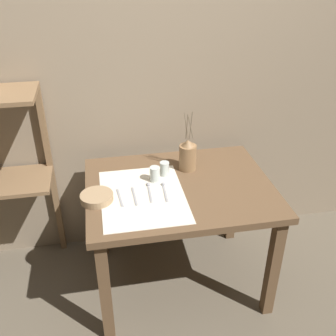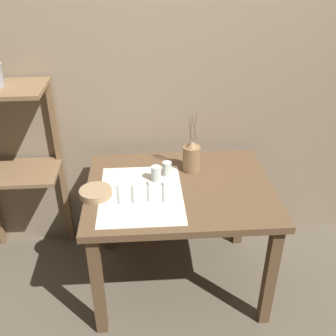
# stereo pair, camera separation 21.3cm
# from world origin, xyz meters

# --- Properties ---
(ground_plane) EXTENTS (12.00, 12.00, 0.00)m
(ground_plane) POSITION_xyz_m (0.00, 0.00, 0.00)
(ground_plane) COLOR brown
(stone_wall_back) EXTENTS (7.00, 0.06, 2.40)m
(stone_wall_back) POSITION_xyz_m (0.00, 0.52, 1.20)
(stone_wall_back) COLOR gray
(stone_wall_back) RESTS_ON ground_plane
(wooden_table) EXTENTS (1.04, 0.81, 0.72)m
(wooden_table) POSITION_xyz_m (0.00, 0.00, 0.62)
(wooden_table) COLOR brown
(wooden_table) RESTS_ON ground_plane
(wooden_shelf_unit) EXTENTS (0.53, 0.34, 1.22)m
(wooden_shelf_unit) POSITION_xyz_m (-0.99, 0.34, 0.85)
(wooden_shelf_unit) COLOR brown
(wooden_shelf_unit) RESTS_ON ground_plane
(linen_cloth) EXTENTS (0.45, 0.58, 0.00)m
(linen_cloth) POSITION_xyz_m (-0.22, -0.07, 0.72)
(linen_cloth) COLOR beige
(linen_cloth) RESTS_ON wooden_table
(pitcher_with_flowers) EXTENTS (0.10, 0.10, 0.36)m
(pitcher_with_flowers) POSITION_xyz_m (0.08, 0.17, 0.81)
(pitcher_with_flowers) COLOR olive
(pitcher_with_flowers) RESTS_ON wooden_table
(wooden_bowl) EXTENTS (0.17, 0.17, 0.04)m
(wooden_bowl) POSITION_xyz_m (-0.46, -0.07, 0.74)
(wooden_bowl) COLOR #9E7F5B
(wooden_bowl) RESTS_ON wooden_table
(glass_tumbler_near) EXTENTS (0.06, 0.06, 0.09)m
(glass_tumbler_near) POSITION_xyz_m (-0.13, 0.07, 0.77)
(glass_tumbler_near) COLOR #B7C1BC
(glass_tumbler_near) RESTS_ON wooden_table
(glass_tumbler_far) EXTENTS (0.05, 0.05, 0.08)m
(glass_tumbler_far) POSITION_xyz_m (-0.06, 0.12, 0.76)
(glass_tumbler_far) COLOR #B7C1BC
(glass_tumbler_far) RESTS_ON wooden_table
(knife_center) EXTENTS (0.03, 0.17, 0.00)m
(knife_center) POSITION_xyz_m (-0.34, -0.07, 0.72)
(knife_center) COLOR #939399
(knife_center) RESTS_ON wooden_table
(fork_outer) EXTENTS (0.02, 0.17, 0.00)m
(fork_outer) POSITION_xyz_m (-0.26, -0.07, 0.72)
(fork_outer) COLOR #939399
(fork_outer) RESTS_ON wooden_table
(spoon_outer) EXTENTS (0.02, 0.18, 0.02)m
(spoon_outer) POSITION_xyz_m (-0.17, -0.00, 0.73)
(spoon_outer) COLOR #939399
(spoon_outer) RESTS_ON wooden_table
(spoon_inner) EXTENTS (0.03, 0.18, 0.02)m
(spoon_inner) POSITION_xyz_m (-0.09, -0.01, 0.73)
(spoon_inner) COLOR #939399
(spoon_inner) RESTS_ON wooden_table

